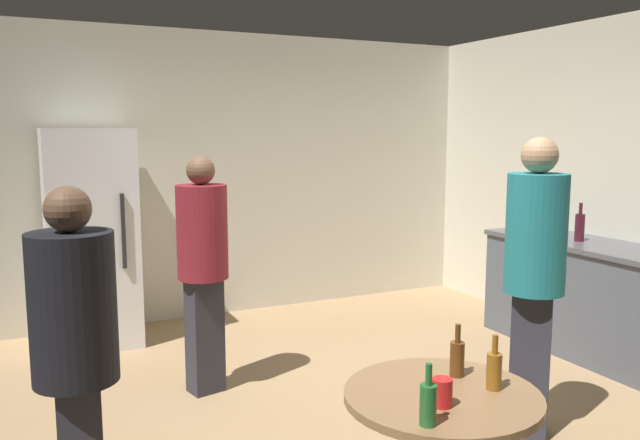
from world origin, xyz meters
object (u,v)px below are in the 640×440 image
object	(u,v)px
refrigerator	(91,238)
beer_bottle_green	(428,403)
person_in_black_shirt	(75,348)
person_in_teal_shirt	(535,264)
beer_bottle_brown	(457,357)
plastic_cup_red	(442,392)
person_in_maroon_shirt	(203,257)
kettle	(548,227)
foreground_table	(442,417)
beer_bottle_amber	(494,370)
wine_bottle_on_counter	(580,227)

from	to	relation	value
refrigerator	beer_bottle_green	world-z (taller)	refrigerator
person_in_black_shirt	person_in_teal_shirt	bearing A→B (deg)	4.45
beer_bottle_green	beer_bottle_brown	bearing A→B (deg)	40.99
plastic_cup_red	person_in_black_shirt	xyz separation A→B (m)	(-1.25, 0.77, 0.12)
plastic_cup_red	person_in_maroon_shirt	xyz separation A→B (m)	(-0.32, 2.25, 0.15)
beer_bottle_green	person_in_maroon_shirt	bearing A→B (deg)	94.23
kettle	plastic_cup_red	bearing A→B (deg)	-141.27
beer_bottle_brown	plastic_cup_red	xyz separation A→B (m)	(-0.24, -0.22, -0.03)
beer_bottle_brown	person_in_maroon_shirt	distance (m)	2.10
kettle	plastic_cup_red	size ratio (longest dim) A/B	2.22
plastic_cup_red	foreground_table	bearing A→B (deg)	52.52
beer_bottle_amber	person_in_black_shirt	xyz separation A→B (m)	(-1.54, 0.73, 0.10)
foreground_table	beer_bottle_amber	distance (m)	0.29
wine_bottle_on_counter	person_in_black_shirt	distance (m)	4.02
refrigerator	person_in_maroon_shirt	xyz separation A→B (m)	(0.56, -1.40, 0.04)
kettle	person_in_maroon_shirt	xyz separation A→B (m)	(-2.95, 0.14, -0.03)
beer_bottle_amber	foreground_table	bearing A→B (deg)	162.85
plastic_cup_red	kettle	bearing A→B (deg)	38.73
beer_bottle_green	person_in_teal_shirt	xyz separation A→B (m)	(1.37, 0.91, 0.21)
beer_bottle_green	person_in_black_shirt	distance (m)	1.42
beer_bottle_brown	person_in_teal_shirt	bearing A→B (deg)	30.57
kettle	person_in_black_shirt	distance (m)	4.10
wine_bottle_on_counter	person_in_maroon_shirt	xyz separation A→B (m)	(-2.96, 0.46, -0.08)
wine_bottle_on_counter	person_in_maroon_shirt	size ratio (longest dim) A/B	0.19
person_in_maroon_shirt	refrigerator	bearing A→B (deg)	-170.63
beer_bottle_green	plastic_cup_red	world-z (taller)	beer_bottle_green
refrigerator	wine_bottle_on_counter	world-z (taller)	refrigerator
wine_bottle_on_counter	refrigerator	bearing A→B (deg)	152.16
foreground_table	person_in_black_shirt	xyz separation A→B (m)	(-1.33, 0.66, 0.28)
person_in_maroon_shirt	beer_bottle_brown	bearing A→B (deg)	2.86
refrigerator	person_in_teal_shirt	xyz separation A→B (m)	(2.10, -2.84, 0.13)
person_in_black_shirt	beer_bottle_brown	bearing A→B (deg)	-16.47
wine_bottle_on_counter	beer_bottle_amber	distance (m)	2.94
refrigerator	wine_bottle_on_counter	size ratio (longest dim) A/B	5.81
kettle	foreground_table	size ratio (longest dim) A/B	0.30
foreground_table	person_in_maroon_shirt	bearing A→B (deg)	100.51
wine_bottle_on_counter	person_in_teal_shirt	distance (m)	1.73
beer_bottle_green	plastic_cup_red	distance (m)	0.18
foreground_table	person_in_maroon_shirt	distance (m)	2.20
person_in_black_shirt	person_in_teal_shirt	size ratio (longest dim) A/B	0.90
beer_bottle_brown	wine_bottle_on_counter	bearing A→B (deg)	33.05
beer_bottle_green	beer_bottle_amber	bearing A→B (deg)	19.43
foreground_table	beer_bottle_green	xyz separation A→B (m)	(-0.22, -0.22, 0.19)
refrigerator	person_in_black_shirt	world-z (taller)	refrigerator
kettle	person_in_black_shirt	bearing A→B (deg)	-160.93
foreground_table	person_in_black_shirt	distance (m)	1.51
kettle	beer_bottle_amber	bearing A→B (deg)	-138.57
beer_bottle_green	refrigerator	bearing A→B (deg)	101.10
person_in_maroon_shirt	person_in_teal_shirt	xyz separation A→B (m)	(1.54, -1.44, 0.08)
beer_bottle_amber	beer_bottle_green	distance (m)	0.46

